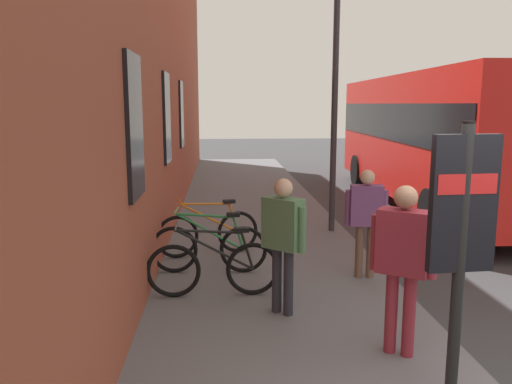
# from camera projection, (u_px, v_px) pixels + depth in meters

# --- Properties ---
(ground) EXTENTS (60.00, 60.00, 0.00)m
(ground) POSITION_uv_depth(u_px,v_px,m) (397.00, 237.00, 10.35)
(ground) COLOR #38383A
(sidewalk_pavement) EXTENTS (24.00, 3.50, 0.12)m
(sidewalk_pavement) POSITION_uv_depth(u_px,v_px,m) (254.00, 215.00, 12.13)
(sidewalk_pavement) COLOR slate
(sidewalk_pavement) RESTS_ON ground
(station_facade) EXTENTS (22.00, 0.65, 9.56)m
(station_facade) POSITION_uv_depth(u_px,v_px,m) (165.00, 13.00, 12.17)
(station_facade) COLOR brown
(station_facade) RESTS_ON ground
(bicycle_mid_rack) EXTENTS (0.48, 1.77, 0.97)m
(bicycle_mid_rack) POSITION_uv_depth(u_px,v_px,m) (214.00, 268.00, 6.81)
(bicycle_mid_rack) COLOR black
(bicycle_mid_rack) RESTS_ON sidewalk_pavement
(bicycle_by_door) EXTENTS (0.48, 1.77, 0.97)m
(bicycle_by_door) POSITION_uv_depth(u_px,v_px,m) (209.00, 248.00, 7.76)
(bicycle_by_door) COLOR black
(bicycle_by_door) RESTS_ON sidewalk_pavement
(bicycle_beside_lamp) EXTENTS (0.62, 1.72, 0.97)m
(bicycle_beside_lamp) POSITION_uv_depth(u_px,v_px,m) (209.00, 232.00, 8.68)
(bicycle_beside_lamp) COLOR black
(bicycle_beside_lamp) RESTS_ON sidewalk_pavement
(transit_info_sign) EXTENTS (0.13, 0.55, 2.40)m
(transit_info_sign) POSITION_uv_depth(u_px,v_px,m) (462.00, 223.00, 4.08)
(transit_info_sign) COLOR black
(transit_info_sign) RESTS_ON sidewalk_pavement
(city_bus) EXTENTS (10.60, 2.97, 3.35)m
(city_bus) POSITION_uv_depth(u_px,v_px,m) (434.00, 132.00, 13.36)
(city_bus) COLOR red
(city_bus) RESTS_ON ground
(pedestrian_near_bus) EXTENTS (0.49, 0.57, 1.75)m
(pedestrian_near_bus) POSITION_uv_depth(u_px,v_px,m) (403.00, 253.00, 5.11)
(pedestrian_near_bus) COLOR maroon
(pedestrian_near_bus) RESTS_ON sidewalk_pavement
(pedestrian_crossing_street) EXTENTS (0.30, 0.60, 1.60)m
(pedestrian_crossing_street) POSITION_uv_depth(u_px,v_px,m) (366.00, 212.00, 7.46)
(pedestrian_crossing_street) COLOR brown
(pedestrian_crossing_street) RESTS_ON sidewalk_pavement
(pedestrian_by_facade) EXTENTS (0.50, 0.52, 1.67)m
(pedestrian_by_facade) POSITION_uv_depth(u_px,v_px,m) (283.00, 232.00, 6.14)
(pedestrian_by_facade) COLOR #26262D
(pedestrian_by_facade) RESTS_ON sidewalk_pavement
(street_lamp) EXTENTS (0.28, 0.28, 4.89)m
(street_lamp) POSITION_uv_depth(u_px,v_px,m) (335.00, 84.00, 9.95)
(street_lamp) COLOR #333338
(street_lamp) RESTS_ON sidewalk_pavement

